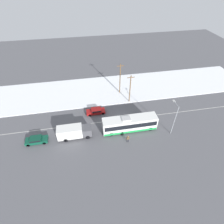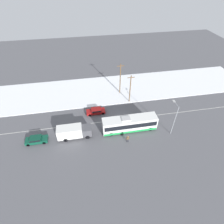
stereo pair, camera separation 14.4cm
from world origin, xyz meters
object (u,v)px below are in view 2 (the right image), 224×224
(parked_car_near_truck, at_px, (36,140))
(utility_pole_snowlot, at_px, (120,79))
(box_truck, at_px, (74,131))
(pedestrian_at_stop, at_px, (128,138))
(utility_pole_roadside, at_px, (130,89))
(sedan_car, at_px, (96,111))
(city_bus, at_px, (130,124))
(streetlamp, at_px, (175,116))

(parked_car_near_truck, height_order, utility_pole_snowlot, utility_pole_snowlot)
(box_truck, distance_m, utility_pole_snowlot, 19.16)
(pedestrian_at_stop, xyz_separation_m, utility_pole_roadside, (3.67, 13.00, 2.91))
(parked_car_near_truck, distance_m, utility_pole_roadside, 24.19)
(sedan_car, height_order, utility_pole_snowlot, utility_pole_snowlot)
(utility_pole_snowlot, bearing_deg, parked_car_near_truck, -145.14)
(sedan_car, relative_size, utility_pole_snowlot, 0.52)
(parked_car_near_truck, bearing_deg, city_bus, 0.26)
(sedan_car, distance_m, streetlamp, 17.88)
(parked_car_near_truck, relative_size, pedestrian_at_stop, 2.39)
(city_bus, bearing_deg, streetlamp, -14.81)
(parked_car_near_truck, bearing_deg, pedestrian_at_stop, -10.11)
(box_truck, distance_m, sedan_car, 8.48)
(box_truck, distance_m, pedestrian_at_stop, 11.16)
(sedan_car, distance_m, pedestrian_at_stop, 11.32)
(parked_car_near_truck, xyz_separation_m, streetlamp, (27.87, -2.15, 3.92))
(city_bus, bearing_deg, utility_pole_roadside, 75.55)
(box_truck, bearing_deg, utility_pole_roadside, 34.02)
(pedestrian_at_stop, bearing_deg, parked_car_near_truck, 169.89)
(box_truck, xyz_separation_m, utility_pole_roadside, (14.30, 9.65, 2.46))
(sedan_car, distance_m, utility_pole_snowlot, 11.18)
(pedestrian_at_stop, height_order, utility_pole_roadside, utility_pole_roadside)
(box_truck, height_order, streetlamp, streetlamp)
(box_truck, height_order, utility_pole_roadside, utility_pole_roadside)
(parked_car_near_truck, relative_size, streetlamp, 0.59)
(box_truck, xyz_separation_m, streetlamp, (20.29, -2.25, 3.08))
(box_truck, bearing_deg, pedestrian_at_stop, -17.47)
(city_bus, xyz_separation_m, utility_pole_roadside, (2.49, 9.67, 2.30))
(utility_pole_roadside, bearing_deg, pedestrian_at_stop, -105.77)
(city_bus, xyz_separation_m, utility_pole_snowlot, (0.90, 14.05, 2.78))
(streetlamp, height_order, utility_pole_snowlot, utility_pole_snowlot)
(parked_car_near_truck, distance_m, streetlamp, 28.23)
(city_bus, relative_size, utility_pole_roadside, 1.51)
(box_truck, height_order, sedan_car, box_truck)
(parked_car_near_truck, distance_m, utility_pole_snowlot, 25.02)
(sedan_car, relative_size, pedestrian_at_stop, 2.44)
(city_bus, relative_size, streetlamp, 1.57)
(streetlamp, distance_m, utility_pole_snowlot, 17.97)
(streetlamp, xyz_separation_m, utility_pole_roadside, (-5.98, 11.91, -0.63))
(parked_car_near_truck, bearing_deg, utility_pole_snowlot, 34.86)
(streetlamp, bearing_deg, box_truck, 173.66)
(city_bus, bearing_deg, utility_pole_snowlot, 86.35)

